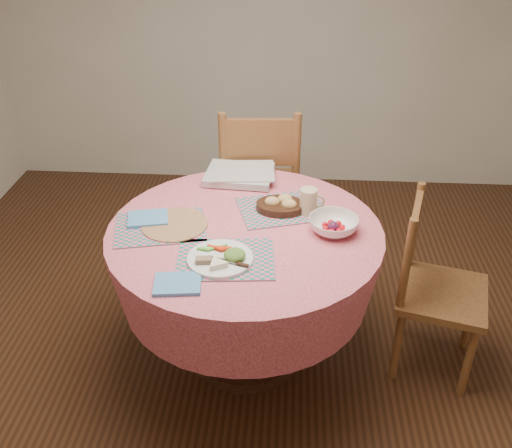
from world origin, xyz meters
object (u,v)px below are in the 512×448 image
at_px(chair_right, 433,285).
at_px(chair_back, 260,185).
at_px(bread_bowl, 281,205).
at_px(dinner_plate, 222,258).
at_px(fruit_bowl, 333,225).
at_px(wicker_trivet, 175,225).
at_px(latte_mug, 309,201).
at_px(dining_table, 245,265).

distance_m(chair_right, chair_back, 1.18).
bearing_deg(chair_right, bread_bowl, 93.18).
relative_size(dinner_plate, fruit_bowl, 0.97).
bearing_deg(dinner_plate, wicker_trivet, 132.68).
bearing_deg(bread_bowl, chair_right, -12.27).
bearing_deg(chair_right, dinner_plate, 121.82).
distance_m(chair_back, bread_bowl, 0.70).
xyz_separation_m(wicker_trivet, dinner_plate, (0.25, -0.27, 0.02)).
height_order(chair_back, dinner_plate, chair_back).
xyz_separation_m(dinner_plate, fruit_bowl, (0.47, 0.27, 0.01)).
xyz_separation_m(bread_bowl, latte_mug, (0.13, -0.02, 0.03)).
bearing_deg(dinner_plate, latte_mug, 49.46).
xyz_separation_m(dining_table, fruit_bowl, (0.39, 0.01, 0.23)).
xyz_separation_m(dinner_plate, bread_bowl, (0.23, 0.44, 0.01)).
bearing_deg(chair_right, wicker_trivet, 106.04).
relative_size(dining_table, latte_mug, 10.32).
relative_size(bread_bowl, latte_mug, 1.92).
xyz_separation_m(chair_right, dinner_plate, (-0.95, -0.28, 0.30)).
height_order(chair_back, fruit_bowl, chair_back).
bearing_deg(wicker_trivet, fruit_bowl, -0.09).
relative_size(dining_table, fruit_bowl, 4.45).
height_order(bread_bowl, fruit_bowl, bread_bowl).
distance_m(dinner_plate, fruit_bowl, 0.54).
relative_size(chair_back, latte_mug, 8.71).
xyz_separation_m(chair_back, bread_bowl, (0.14, -0.64, 0.24)).
height_order(chair_right, chair_back, chair_back).
bearing_deg(dinner_plate, fruit_bowl, 29.74).
distance_m(wicker_trivet, dinner_plate, 0.36).
distance_m(dinner_plate, latte_mug, 0.55).
distance_m(latte_mug, fruit_bowl, 0.19).
distance_m(chair_right, fruit_bowl, 0.58).
bearing_deg(wicker_trivet, chair_back, 67.43).
relative_size(dinner_plate, bread_bowl, 1.18).
distance_m(dining_table, wicker_trivet, 0.38).
xyz_separation_m(chair_back, dinner_plate, (-0.09, -1.08, 0.23)).
bearing_deg(chair_right, latte_mug, 92.16).
distance_m(wicker_trivet, latte_mug, 0.63).
relative_size(bread_bowl, fruit_bowl, 0.83).
bearing_deg(dining_table, latte_mug, 29.40).
xyz_separation_m(dining_table, wicker_trivet, (-0.32, 0.01, 0.20)).
relative_size(chair_back, wicker_trivet, 3.49).
bearing_deg(chair_back, wicker_trivet, 64.33).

